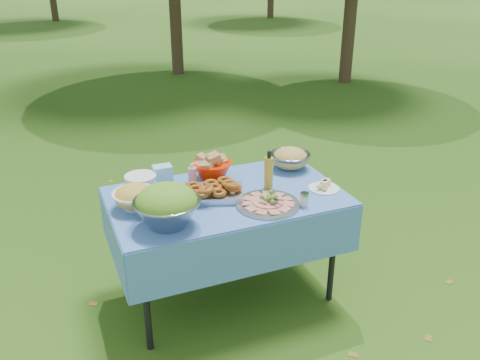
% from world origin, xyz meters
% --- Properties ---
extents(ground, '(80.00, 80.00, 0.00)m').
position_xyz_m(ground, '(0.00, 0.00, 0.00)').
color(ground, black).
rests_on(ground, ground).
extents(picnic_table, '(1.46, 0.86, 0.76)m').
position_xyz_m(picnic_table, '(0.00, 0.00, 0.38)').
color(picnic_table, '#84C0FE').
rests_on(picnic_table, ground).
extents(salad_bowl, '(0.44, 0.44, 0.25)m').
position_xyz_m(salad_bowl, '(-0.44, -0.23, 0.88)').
color(salad_bowl, gray).
rests_on(salad_bowl, picnic_table).
extents(pasta_bowl_white, '(0.34, 0.34, 0.15)m').
position_xyz_m(pasta_bowl_white, '(-0.57, 0.05, 0.84)').
color(pasta_bowl_white, white).
rests_on(pasta_bowl_white, picnic_table).
extents(plate_stack, '(0.21, 0.21, 0.09)m').
position_xyz_m(plate_stack, '(-0.48, 0.31, 0.81)').
color(plate_stack, white).
rests_on(plate_stack, picnic_table).
extents(wipes_box, '(0.13, 0.09, 0.11)m').
position_xyz_m(wipes_box, '(-0.32, 0.36, 0.82)').
color(wipes_box, '#90DBEB').
rests_on(wipes_box, picnic_table).
extents(sanitizer_bottle, '(0.06, 0.06, 0.16)m').
position_xyz_m(sanitizer_bottle, '(-0.15, 0.22, 0.84)').
color(sanitizer_bottle, pink).
rests_on(sanitizer_bottle, picnic_table).
extents(bread_bowl, '(0.31, 0.31, 0.18)m').
position_xyz_m(bread_bowl, '(0.01, 0.29, 0.85)').
color(bread_bowl, '#F02300').
rests_on(bread_bowl, picnic_table).
extents(pasta_bowl_steel, '(0.31, 0.31, 0.15)m').
position_xyz_m(pasta_bowl_steel, '(0.58, 0.24, 0.84)').
color(pasta_bowl_steel, gray).
rests_on(pasta_bowl_steel, picnic_table).
extents(fried_tray, '(0.44, 0.37, 0.09)m').
position_xyz_m(fried_tray, '(-0.08, 0.01, 0.80)').
color(fried_tray, '#B7B7BB').
rests_on(fried_tray, picnic_table).
extents(charcuterie_platter, '(0.45, 0.45, 0.09)m').
position_xyz_m(charcuterie_platter, '(0.18, -0.22, 0.81)').
color(charcuterie_platter, '#A4A5AB').
rests_on(charcuterie_platter, picnic_table).
extents(oil_bottle, '(0.06, 0.06, 0.26)m').
position_xyz_m(oil_bottle, '(0.29, -0.01, 0.89)').
color(oil_bottle, gold).
rests_on(oil_bottle, picnic_table).
extents(cheese_plate, '(0.24, 0.24, 0.06)m').
position_xyz_m(cheese_plate, '(0.62, -0.16, 0.79)').
color(cheese_plate, white).
rests_on(cheese_plate, picnic_table).
extents(shaker, '(0.07, 0.07, 0.09)m').
position_xyz_m(shaker, '(0.39, -0.31, 0.80)').
color(shaker, silver).
rests_on(shaker, picnic_table).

